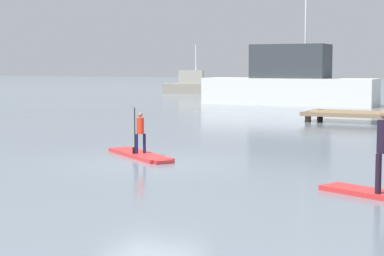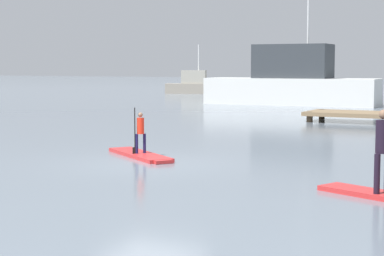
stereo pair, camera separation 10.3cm
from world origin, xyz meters
name	(u,v)px [view 1 (the left image)]	position (x,y,z in m)	size (l,w,h in m)	color
ground_plane	(152,164)	(0.00, 0.00, 0.00)	(240.00, 240.00, 0.00)	slate
paddleboard_near	(141,155)	(-1.03, 1.11, 0.05)	(2.97, 2.33, 0.10)	red
paddler_child_solo	(140,130)	(-1.03, 1.10, 0.75)	(0.29, 0.35, 1.29)	#19194C
paddler_adult	(384,145)	(6.24, -1.76, 1.02)	(0.37, 0.48, 1.79)	black
fishing_boat_white_large	(289,82)	(-5.75, 27.28, 1.49)	(11.32, 3.47, 11.68)	silver
motor_boat_small_navy	(197,86)	(-19.01, 40.15, 0.75)	(6.75, 3.66, 4.47)	#9E9384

